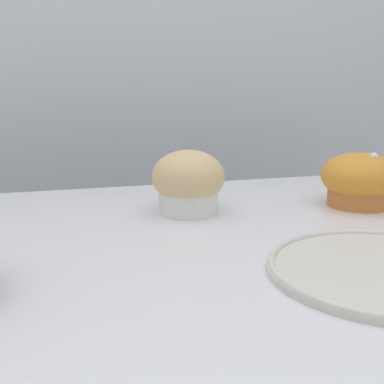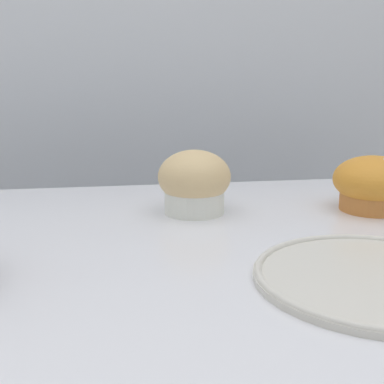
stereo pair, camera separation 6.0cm
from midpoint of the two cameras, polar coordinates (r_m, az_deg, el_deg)
wall_back at (r=1.12m, az=-10.79°, el=1.78°), size 3.20×0.10×1.80m
muffin_back_left at (r=0.67m, az=-2.95°, el=1.00°), size 0.09×0.09×0.08m
muffin_back_right at (r=0.74m, az=15.28°, el=1.19°), size 0.10×0.10×0.07m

